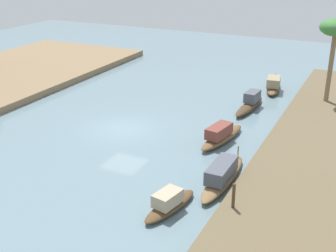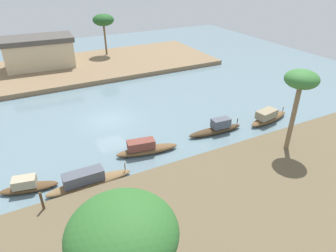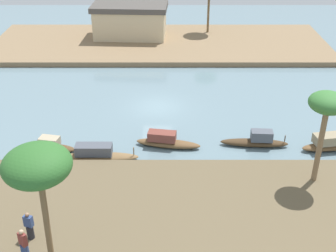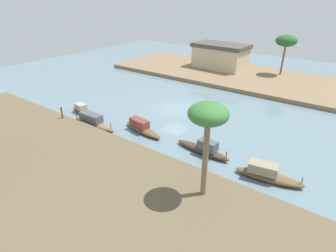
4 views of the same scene
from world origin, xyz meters
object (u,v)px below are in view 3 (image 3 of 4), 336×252
at_px(palm_tree_left_near, 38,167).
at_px(person_on_near_bank, 24,246).
at_px(sampan_midstream, 257,141).
at_px(mooring_post, 51,157).
at_px(sampan_with_red_awning, 97,154).
at_px(palm_tree_left_far, 328,106).
at_px(sampan_open_hull, 167,141).
at_px(riverside_building, 131,20).
at_px(person_by_mooring, 30,227).
at_px(sampan_downstream_large, 52,145).
at_px(sampan_with_tall_canopy, 331,144).

bearing_deg(palm_tree_left_near, person_on_near_bank, 169.01).
relative_size(sampan_midstream, person_on_near_bank, 2.74).
height_order(mooring_post, palm_tree_left_near, palm_tree_left_near).
bearing_deg(sampan_with_red_awning, palm_tree_left_far, -12.51).
distance_m(sampan_open_hull, riverside_building, 24.09).
height_order(sampan_midstream, person_by_mooring, person_by_mooring).
distance_m(sampan_downstream_large, person_by_mooring, 9.48).
bearing_deg(sampan_open_hull, person_by_mooring, -115.75).
bearing_deg(palm_tree_left_far, sampan_with_tall_canopy, 60.61).
distance_m(sampan_midstream, sampan_with_tall_canopy, 5.12).
bearing_deg(sampan_with_tall_canopy, sampan_open_hull, 168.54).
distance_m(sampan_with_red_awning, person_on_near_bank, 9.76).
distance_m(sampan_with_red_awning, palm_tree_left_near, 11.26).
bearing_deg(person_by_mooring, mooring_post, -67.73).
distance_m(sampan_with_red_awning, sampan_with_tall_canopy, 16.17).
distance_m(person_by_mooring, palm_tree_left_far, 17.23).
distance_m(palm_tree_left_near, palm_tree_left_far, 15.92).
xyz_separation_m(sampan_with_red_awning, riverside_building, (0.43, 25.34, 1.98)).
distance_m(palm_tree_left_far, riverside_building, 31.44).
relative_size(sampan_open_hull, riverside_building, 0.54).
height_order(sampan_with_red_awning, person_on_near_bank, person_on_near_bank).
height_order(sampan_midstream, mooring_post, mooring_post).
bearing_deg(riverside_building, person_on_near_bank, -90.93).
bearing_deg(sampan_with_tall_canopy, sampan_downstream_large, 170.60).
relative_size(person_on_near_bank, mooring_post, 1.55).
height_order(sampan_with_red_awning, mooring_post, mooring_post).
relative_size(sampan_with_tall_canopy, mooring_post, 4.03).
height_order(sampan_midstream, sampan_downstream_large, sampan_midstream).
bearing_deg(sampan_open_hull, mooring_post, -147.72).
relative_size(sampan_with_red_awning, riverside_building, 0.61).
bearing_deg(person_on_near_bank, palm_tree_left_near, -150.34).
relative_size(person_on_near_bank, palm_tree_left_far, 0.30).
distance_m(sampan_open_hull, palm_tree_left_far, 11.38).
distance_m(sampan_with_red_awning, riverside_building, 25.43).
distance_m(sampan_with_tall_canopy, mooring_post, 19.02).
distance_m(sampan_with_tall_canopy, palm_tree_left_near, 20.93).
relative_size(sampan_open_hull, palm_tree_left_near, 0.73).
xyz_separation_m(sampan_with_red_awning, sampan_with_tall_canopy, (16.11, 1.33, 0.01)).
bearing_deg(person_by_mooring, sampan_with_tall_canopy, -134.46).
bearing_deg(person_on_near_bank, person_by_mooring, -44.15).
bearing_deg(mooring_post, riverside_building, 83.32).
height_order(sampan_open_hull, person_by_mooring, person_by_mooring).
bearing_deg(sampan_with_tall_canopy, palm_tree_left_near, -156.23).
bearing_deg(sampan_with_tall_canopy, palm_tree_left_far, -128.95).
bearing_deg(person_by_mooring, person_on_near_bank, 113.54).
height_order(palm_tree_left_far, riverside_building, palm_tree_left_far).
bearing_deg(sampan_downstream_large, sampan_with_red_awning, -9.44).
xyz_separation_m(person_by_mooring, mooring_post, (-0.46, 6.70, -0.15)).
distance_m(sampan_downstream_large, person_on_near_bank, 10.88).
xyz_separation_m(mooring_post, riverside_building, (3.13, 26.75, 1.33)).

